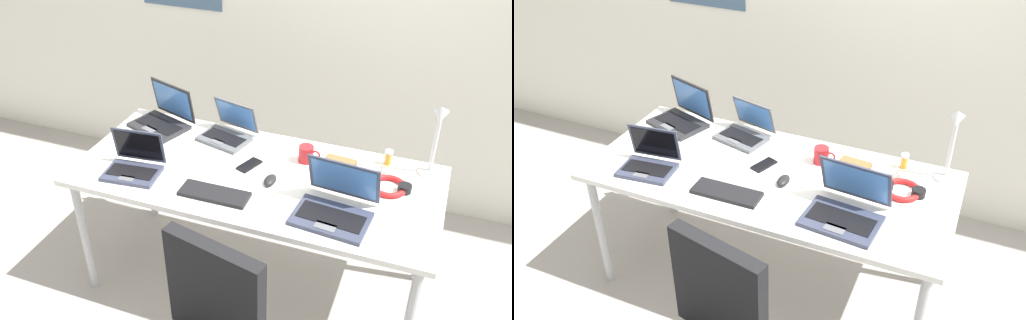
# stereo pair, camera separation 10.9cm
# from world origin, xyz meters

# --- Properties ---
(ground_plane) EXTENTS (12.00, 12.00, 0.00)m
(ground_plane) POSITION_xyz_m (0.00, 0.00, 0.00)
(ground_plane) COLOR gray
(desk) EXTENTS (1.80, 0.80, 0.74)m
(desk) POSITION_xyz_m (0.00, 0.00, 0.68)
(desk) COLOR white
(desk) RESTS_ON ground_plane
(desk_lamp) EXTENTS (0.12, 0.18, 0.40)m
(desk_lamp) POSITION_xyz_m (0.80, 0.28, 0.94)
(desk_lamp) COLOR silver
(desk_lamp) RESTS_ON desk
(laptop_front_right) EXTENTS (0.36, 0.33, 0.24)m
(laptop_front_right) POSITION_xyz_m (0.44, -0.18, 0.79)
(laptop_front_right) COLOR #33384C
(laptop_front_right) RESTS_ON desk
(laptop_far_corner) EXTENTS (0.29, 0.24, 0.20)m
(laptop_far_corner) POSITION_xyz_m (-0.57, -0.20, 0.78)
(laptop_far_corner) COLOR #33384C
(laptop_far_corner) RESTS_ON desk
(laptop_front_left) EXTENTS (0.31, 0.29, 0.19)m
(laptop_front_left) POSITION_xyz_m (-0.27, 0.27, 0.78)
(laptop_front_left) COLOR #515459
(laptop_front_left) RESTS_ON desk
(laptop_by_keyboard) EXTENTS (0.37, 0.33, 0.23)m
(laptop_by_keyboard) POSITION_xyz_m (-0.66, 0.27, 0.79)
(laptop_by_keyboard) COLOR #232326
(laptop_by_keyboard) RESTS_ON desk
(external_keyboard) EXTENTS (0.33, 0.12, 0.02)m
(external_keyboard) POSITION_xyz_m (-0.12, -0.24, 0.75)
(external_keyboard) COLOR black
(external_keyboard) RESTS_ON desk
(computer_mouse) EXTENTS (0.06, 0.10, 0.03)m
(computer_mouse) POSITION_xyz_m (0.09, -0.05, 0.76)
(computer_mouse) COLOR black
(computer_mouse) RESTS_ON desk
(cell_phone) EXTENTS (0.11, 0.15, 0.01)m
(cell_phone) POSITION_xyz_m (-0.06, 0.05, 0.74)
(cell_phone) COLOR black
(cell_phone) RESTS_ON desk
(headphones) EXTENTS (0.21, 0.18, 0.04)m
(headphones) POSITION_xyz_m (0.63, 0.10, 0.76)
(headphones) COLOR red
(headphones) RESTS_ON desk
(pill_bottle) EXTENTS (0.04, 0.04, 0.08)m
(pill_bottle) POSITION_xyz_m (0.59, 0.32, 0.78)
(pill_bottle) COLOR gold
(pill_bottle) RESTS_ON desk
(book_stack) EXTENTS (0.17, 0.16, 0.06)m
(book_stack) POSITION_xyz_m (0.38, 0.14, 0.77)
(book_stack) COLOR brown
(book_stack) RESTS_ON desk
(coffee_mug) EXTENTS (0.11, 0.08, 0.09)m
(coffee_mug) POSITION_xyz_m (0.20, 0.19, 0.78)
(coffee_mug) COLOR #B21E23
(coffee_mug) RESTS_ON desk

